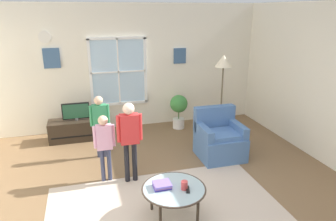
% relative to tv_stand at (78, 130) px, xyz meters
% --- Properties ---
extents(ground_plane, '(6.56, 6.92, 0.02)m').
position_rel_tv_stand_xyz_m(ground_plane, '(1.09, -2.70, -0.22)').
color(ground_plane, brown).
extents(back_wall, '(5.96, 0.17, 2.67)m').
position_rel_tv_stand_xyz_m(back_wall, '(1.08, 0.52, 1.13)').
color(back_wall, silver).
rests_on(back_wall, ground_plane).
extents(area_rug, '(3.07, 1.95, 0.01)m').
position_rel_tv_stand_xyz_m(area_rug, '(1.11, -2.78, -0.20)').
color(area_rug, '#C6B29E').
rests_on(area_rug, ground_plane).
extents(tv_stand, '(1.12, 0.45, 0.41)m').
position_rel_tv_stand_xyz_m(tv_stand, '(0.00, 0.00, 0.00)').
color(tv_stand, '#2D2319').
rests_on(tv_stand, ground_plane).
extents(television, '(0.53, 0.08, 0.36)m').
position_rel_tv_stand_xyz_m(television, '(0.00, -0.00, 0.39)').
color(television, '#4C4C4C').
rests_on(television, tv_stand).
extents(armchair, '(0.76, 0.74, 0.87)m').
position_rel_tv_stand_xyz_m(armchair, '(2.45, -1.50, 0.12)').
color(armchair, '#476B9E').
rests_on(armchair, ground_plane).
extents(coffee_table, '(0.81, 0.81, 0.44)m').
position_rel_tv_stand_xyz_m(coffee_table, '(1.16, -2.94, 0.20)').
color(coffee_table, '#99B2B7').
rests_on(coffee_table, ground_plane).
extents(book_stack, '(0.21, 0.19, 0.07)m').
position_rel_tv_stand_xyz_m(book_stack, '(1.03, -2.89, 0.26)').
color(book_stack, '#3D35C8').
rests_on(book_stack, coffee_table).
extents(cup, '(0.08, 0.08, 0.11)m').
position_rel_tv_stand_xyz_m(cup, '(1.28, -3.00, 0.28)').
color(cup, '#BF3F3F').
rests_on(cup, coffee_table).
extents(remote_near_books, '(0.08, 0.15, 0.02)m').
position_rel_tv_stand_xyz_m(remote_near_books, '(1.31, -3.03, 0.24)').
color(remote_near_books, black).
rests_on(remote_near_books, coffee_table).
extents(person_green_shirt, '(0.34, 0.16, 1.13)m').
position_rel_tv_stand_xyz_m(person_green_shirt, '(0.42, -0.95, 0.51)').
color(person_green_shirt, '#333851').
rests_on(person_green_shirt, ground_plane).
extents(person_red_shirt, '(0.38, 0.17, 1.26)m').
position_rel_tv_stand_xyz_m(person_red_shirt, '(0.79, -1.91, 0.58)').
color(person_red_shirt, black).
rests_on(person_red_shirt, ground_plane).
extents(person_pink_shirt, '(0.32, 0.15, 1.06)m').
position_rel_tv_stand_xyz_m(person_pink_shirt, '(0.42, -1.79, 0.46)').
color(person_pink_shirt, '#333851').
rests_on(person_pink_shirt, ground_plane).
extents(potted_plant_by_window, '(0.39, 0.39, 0.76)m').
position_rel_tv_stand_xyz_m(potted_plant_by_window, '(2.17, 0.04, 0.27)').
color(potted_plant_by_window, silver).
rests_on(potted_plant_by_window, ground_plane).
extents(floor_lamp, '(0.32, 0.32, 1.74)m').
position_rel_tv_stand_xyz_m(floor_lamp, '(2.73, -0.90, 1.25)').
color(floor_lamp, black).
rests_on(floor_lamp, ground_plane).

